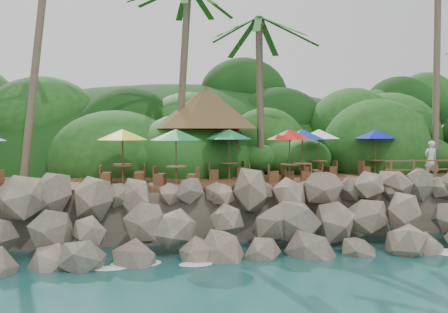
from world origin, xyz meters
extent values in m
plane|color=#19514F|center=(0.00, 0.00, 0.00)|extent=(140.00, 140.00, 0.00)
cube|color=gray|center=(0.00, 16.00, 1.05)|extent=(32.00, 25.20, 2.10)
ellipsoid|color=#143811|center=(0.00, 23.50, 0.00)|extent=(44.80, 28.00, 15.40)
cube|color=brown|center=(0.00, 6.00, 2.20)|extent=(26.00, 5.00, 0.20)
ellipsoid|color=white|center=(-6.00, 0.30, 0.03)|extent=(1.20, 0.80, 0.06)
ellipsoid|color=white|center=(-3.00, 0.30, 0.03)|extent=(1.20, 0.80, 0.06)
ellipsoid|color=white|center=(0.00, 0.30, 0.03)|extent=(1.20, 0.80, 0.06)
ellipsoid|color=white|center=(3.00, 0.30, 0.03)|extent=(1.20, 0.80, 0.06)
ellipsoid|color=white|center=(6.00, 0.30, 0.03)|extent=(1.20, 0.80, 0.06)
cylinder|color=brown|center=(-8.48, 8.64, 9.06)|extent=(1.70, 2.61, 13.36)
cylinder|color=brown|center=(-1.61, 8.71, 7.02)|extent=(1.03, 1.29, 9.42)
cylinder|color=brown|center=(2.37, 8.47, 6.29)|extent=(0.75, 0.92, 8.00)
ellipsoid|color=#23601E|center=(2.37, 8.47, 10.29)|extent=(6.00, 6.00, 2.40)
cylinder|color=brown|center=(12.27, 8.22, 8.32)|extent=(1.60, 2.20, 11.93)
cylinder|color=brown|center=(-1.73, 7.87, 3.50)|extent=(0.16, 0.16, 2.40)
cylinder|color=brown|center=(1.07, 7.87, 3.50)|extent=(0.16, 0.16, 2.40)
cylinder|color=brown|center=(-1.73, 10.67, 3.50)|extent=(0.16, 0.16, 2.40)
cylinder|color=brown|center=(1.07, 10.67, 3.50)|extent=(0.16, 0.16, 2.40)
cone|color=brown|center=(-0.33, 9.27, 5.80)|extent=(5.55, 5.55, 2.20)
cylinder|color=brown|center=(2.77, 4.81, 2.68)|extent=(0.08, 0.08, 0.77)
cylinder|color=brown|center=(2.77, 4.81, 3.08)|extent=(0.87, 0.87, 0.05)
cylinder|color=brown|center=(2.77, 4.81, 3.44)|extent=(0.05, 0.05, 2.28)
cone|color=red|center=(2.77, 4.81, 4.43)|extent=(2.18, 2.18, 0.47)
cube|color=brown|center=(2.05, 4.93, 2.54)|extent=(0.50, 0.50, 0.48)
cube|color=brown|center=(3.49, 4.69, 2.54)|extent=(0.50, 0.50, 0.48)
cylinder|color=brown|center=(0.32, 6.37, 2.68)|extent=(0.08, 0.08, 0.77)
cylinder|color=brown|center=(0.32, 6.37, 3.08)|extent=(0.87, 0.87, 0.05)
cylinder|color=brown|center=(0.32, 6.37, 3.44)|extent=(0.05, 0.05, 2.28)
cone|color=#0C7037|center=(0.32, 6.37, 4.43)|extent=(2.18, 2.18, 0.47)
cube|color=brown|center=(-0.39, 6.48, 2.54)|extent=(0.50, 0.50, 0.48)
cube|color=brown|center=(1.04, 6.26, 2.54)|extent=(0.50, 0.50, 0.48)
cylinder|color=brown|center=(5.09, 7.16, 2.68)|extent=(0.08, 0.08, 0.77)
cylinder|color=brown|center=(5.09, 7.16, 3.08)|extent=(0.87, 0.87, 0.05)
cylinder|color=brown|center=(5.09, 7.16, 3.44)|extent=(0.05, 0.05, 2.28)
cone|color=white|center=(5.09, 7.16, 4.43)|extent=(2.18, 2.18, 0.47)
cube|color=brown|center=(4.37, 7.04, 2.54)|extent=(0.50, 0.50, 0.48)
cube|color=brown|center=(5.80, 7.28, 2.54)|extent=(0.50, 0.50, 0.48)
cylinder|color=brown|center=(-2.36, 4.40, 2.68)|extent=(0.08, 0.08, 0.77)
cylinder|color=brown|center=(-2.36, 4.40, 3.08)|extent=(0.87, 0.87, 0.05)
cylinder|color=brown|center=(-2.36, 4.40, 3.44)|extent=(0.05, 0.05, 2.28)
cone|color=#0C7334|center=(-2.36, 4.40, 4.43)|extent=(2.18, 2.18, 0.47)
cube|color=brown|center=(-3.03, 4.69, 2.54)|extent=(0.57, 0.57, 0.48)
cube|color=brown|center=(-1.70, 4.11, 2.54)|extent=(0.57, 0.57, 0.48)
cylinder|color=brown|center=(3.49, 5.16, 2.68)|extent=(0.08, 0.08, 0.77)
cylinder|color=brown|center=(3.49, 5.16, 3.08)|extent=(0.87, 0.87, 0.05)
cylinder|color=brown|center=(3.49, 5.16, 3.44)|extent=(0.05, 0.05, 2.28)
cone|color=#0D22B2|center=(3.49, 5.16, 4.43)|extent=(2.18, 2.18, 0.47)
cube|color=brown|center=(2.77, 5.07, 2.54)|extent=(0.49, 0.49, 0.48)
cube|color=brown|center=(4.21, 5.25, 2.54)|extent=(0.49, 0.49, 0.48)
cylinder|color=brown|center=(-4.59, 5.51, 2.68)|extent=(0.08, 0.08, 0.77)
cylinder|color=brown|center=(-4.59, 5.51, 3.08)|extent=(0.87, 0.87, 0.05)
cylinder|color=brown|center=(-4.59, 5.51, 3.44)|extent=(0.05, 0.05, 2.28)
cone|color=yellow|center=(-4.59, 5.51, 4.43)|extent=(2.18, 2.18, 0.47)
cube|color=brown|center=(-5.31, 5.56, 2.54)|extent=(0.47, 0.47, 0.48)
cube|color=brown|center=(-3.86, 5.46, 2.54)|extent=(0.47, 0.47, 0.48)
cylinder|color=brown|center=(8.09, 7.03, 2.68)|extent=(0.08, 0.08, 0.77)
cylinder|color=brown|center=(8.09, 7.03, 3.08)|extent=(0.87, 0.87, 0.05)
cylinder|color=brown|center=(8.09, 7.03, 3.44)|extent=(0.05, 0.05, 2.28)
cone|color=#0D14AD|center=(8.09, 7.03, 4.43)|extent=(2.18, 2.18, 0.47)
cube|color=brown|center=(7.40, 6.83, 2.54)|extent=(0.54, 0.54, 0.48)
cube|color=brown|center=(8.79, 7.22, 2.54)|extent=(0.54, 0.54, 0.48)
cylinder|color=brown|center=(-4.58, 6.39, 2.68)|extent=(0.08, 0.08, 0.77)
cylinder|color=brown|center=(-4.58, 6.39, 3.08)|extent=(0.87, 0.87, 0.05)
cylinder|color=brown|center=(-4.58, 6.39, 3.44)|extent=(0.05, 0.05, 2.28)
cone|color=silver|center=(-4.58, 6.39, 4.43)|extent=(2.18, 2.18, 0.47)
cube|color=brown|center=(-5.30, 6.29, 2.54)|extent=(0.49, 0.49, 0.48)
cube|color=brown|center=(-3.86, 6.49, 2.54)|extent=(0.49, 0.49, 0.48)
cylinder|color=brown|center=(0.35, 7.45, 2.68)|extent=(0.08, 0.08, 0.77)
cylinder|color=brown|center=(0.35, 7.45, 3.08)|extent=(0.87, 0.87, 0.05)
cylinder|color=brown|center=(0.35, 7.45, 3.44)|extent=(0.05, 0.05, 2.28)
cone|color=white|center=(0.35, 7.45, 4.43)|extent=(2.18, 2.18, 0.47)
cube|color=brown|center=(-0.36, 7.30, 2.54)|extent=(0.52, 0.52, 0.48)
cube|color=brown|center=(1.06, 7.60, 2.54)|extent=(0.52, 0.52, 0.48)
cylinder|color=brown|center=(7.08, 3.65, 2.80)|extent=(0.10, 0.10, 1.00)
cylinder|color=brown|center=(8.18, 3.65, 2.80)|extent=(0.10, 0.10, 1.00)
cylinder|color=brown|center=(9.28, 3.65, 2.80)|extent=(0.10, 0.10, 1.00)
imported|color=silver|center=(9.95, 5.08, 3.20)|extent=(0.66, 0.43, 1.81)
camera|label=1|loc=(-4.33, -16.56, 4.60)|focal=40.03mm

